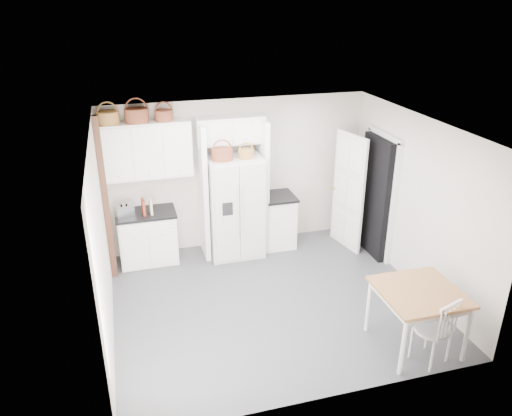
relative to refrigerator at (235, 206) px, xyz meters
name	(u,v)px	position (x,y,z in m)	size (l,w,h in m)	color
floor	(271,300)	(0.15, -1.60, -0.87)	(4.50, 4.50, 0.00)	#454751
ceiling	(273,128)	(0.15, -1.60, 1.73)	(4.50, 4.50, 0.00)	white
wall_back	(237,174)	(0.15, 0.40, 0.43)	(4.50, 4.50, 0.00)	silver
wall_left	(102,241)	(-2.10, -1.60, 0.43)	(4.00, 4.00, 0.00)	silver
wall_right	(416,204)	(2.40, -1.60, 0.43)	(4.00, 4.00, 0.00)	silver
refrigerator	(235,206)	(0.00, 0.00, 0.00)	(0.90, 0.72, 1.74)	silver
base_cab_left	(148,238)	(-1.47, 0.10, -0.44)	(0.92, 0.58, 0.86)	white
base_cab_right	(278,221)	(0.80, 0.10, -0.42)	(0.51, 0.62, 0.90)	white
dining_table	(416,318)	(1.61, -3.05, -0.46)	(0.98, 0.98, 0.82)	brown
windsor_chair	(432,329)	(1.64, -3.35, -0.41)	(0.45, 0.41, 0.93)	white
counter_left	(145,213)	(-1.47, 0.10, 0.01)	(0.96, 0.62, 0.04)	black
counter_right	(278,196)	(0.80, 0.10, 0.06)	(0.56, 0.66, 0.04)	black
toaster	(124,211)	(-1.80, 0.01, 0.13)	(0.28, 0.16, 0.20)	silver
cookbook_red	(143,207)	(-1.50, 0.02, 0.16)	(0.04, 0.17, 0.26)	maroon
cookbook_cream	(151,206)	(-1.38, 0.02, 0.15)	(0.04, 0.17, 0.25)	beige
basket_upper_a	(108,118)	(-1.88, 0.23, 1.58)	(0.34, 0.34, 0.19)	#925F2B
basket_upper_b	(137,115)	(-1.46, 0.23, 1.59)	(0.36, 0.36, 0.21)	maroon
basket_upper_c	(164,115)	(-1.05, 0.23, 1.56)	(0.29, 0.29, 0.17)	maroon
basket_fridge_a	(222,154)	(-0.21, -0.10, 0.96)	(0.34, 0.34, 0.18)	maroon
basket_fridge_b	(246,154)	(0.18, -0.10, 0.94)	(0.26, 0.26, 0.14)	#925F2B
upper_cabinet	(147,150)	(-1.35, 0.23, 1.03)	(1.40, 0.34, 0.90)	white
bridge_cabinet	(230,130)	(0.00, 0.23, 1.26)	(1.12, 0.34, 0.45)	white
fridge_panel_left	(203,192)	(-0.51, 0.10, 0.28)	(0.08, 0.60, 2.30)	white
fridge_panel_right	(262,186)	(0.51, 0.10, 0.28)	(0.08, 0.60, 2.30)	white
trim_post	(106,201)	(-2.05, -0.25, 0.43)	(0.09, 0.09, 2.60)	#381D15
doorway_void	(377,197)	(2.31, -0.60, 0.16)	(0.18, 0.85, 2.05)	black
door_slab	(348,192)	(1.95, -0.27, 0.16)	(0.80, 0.04, 2.05)	white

